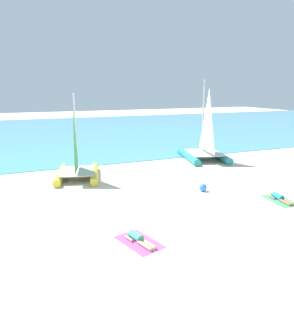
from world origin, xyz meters
TOP-DOWN VIEW (x-y plane):
  - ground_plane at (0.00, 10.00)m, footprint 120.00×120.00m
  - ocean_water at (0.00, 31.56)m, footprint 120.00×40.00m
  - sailboat_yellow at (-3.35, 8.76)m, footprint 3.51×4.60m
  - sailboat_teal at (7.09, 10.35)m, footprint 4.07×5.37m
  - towel_left at (-2.75, -0.70)m, footprint 1.58×2.13m
  - sunbather_left at (-2.77, -0.63)m, footprint 0.80×1.55m
  - towel_right at (5.54, 0.68)m, footprint 1.31×2.02m
  - sunbather_right at (5.55, 0.75)m, footprint 0.59×1.57m
  - beach_ball at (2.68, 3.50)m, footprint 0.43×0.43m

SIDE VIEW (x-z plane):
  - ground_plane at x=0.00m, z-range 0.00..0.00m
  - towel_left at x=-2.75m, z-range 0.00..0.01m
  - towel_right at x=5.54m, z-range 0.00..0.01m
  - ocean_water at x=0.00m, z-range 0.00..0.05m
  - sunbather_left at x=-2.77m, z-range -0.02..0.28m
  - sunbather_right at x=5.55m, z-range -0.02..0.28m
  - beach_ball at x=2.68m, z-range 0.00..0.43m
  - sailboat_yellow at x=-3.35m, z-range -1.87..3.47m
  - sailboat_teal at x=7.09m, z-range -2.20..4.07m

